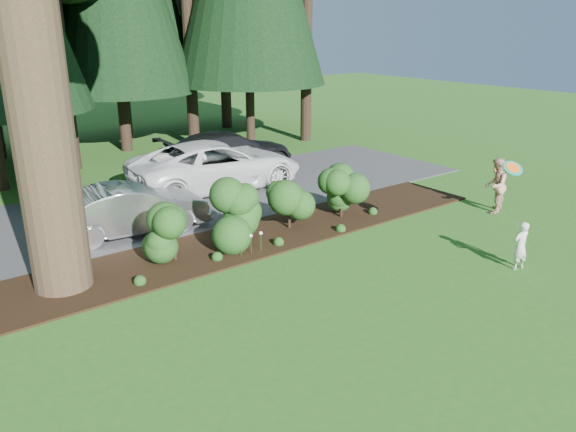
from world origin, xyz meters
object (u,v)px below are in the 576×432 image
object	(u,v)px
car_white_suv	(217,165)
frisbee	(513,168)
adult	(496,185)
child	(520,246)
car_silver_wagon	(131,209)
car_dark_suv	(228,152)

from	to	relation	value
car_white_suv	frisbee	size ratio (longest dim) A/B	11.97
adult	child	bearing A→B (deg)	19.17
car_white_suv	adult	size ratio (longest dim) A/B	3.56
child	frisbee	bearing A→B (deg)	-60.39
car_silver_wagon	car_white_suv	distance (m)	4.77
child	frisbee	world-z (taller)	frisbee
car_white_suv	child	distance (m)	10.40
car_white_suv	car_dark_suv	world-z (taller)	car_white_suv
car_white_suv	adult	bearing A→B (deg)	-138.95
car_silver_wagon	child	bearing A→B (deg)	-135.43
child	car_white_suv	bearing A→B (deg)	-68.74
car_white_suv	frisbee	distance (m)	10.12
frisbee	car_white_suv	bearing A→B (deg)	102.06
car_silver_wagon	car_dark_suv	xyz separation A→B (m)	(5.67, 4.18, 0.09)
car_dark_suv	frisbee	distance (m)	11.69
car_dark_suv	child	distance (m)	11.96
car_dark_suv	child	world-z (taller)	car_dark_suv
car_dark_suv	frisbee	bearing A→B (deg)	-176.29
car_dark_suv	frisbee	world-z (taller)	frisbee
car_white_suv	child	xyz separation A→B (m)	(2.23, -10.15, -0.28)
car_silver_wagon	frisbee	world-z (taller)	frisbee
car_dark_suv	child	size ratio (longest dim) A/B	4.57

